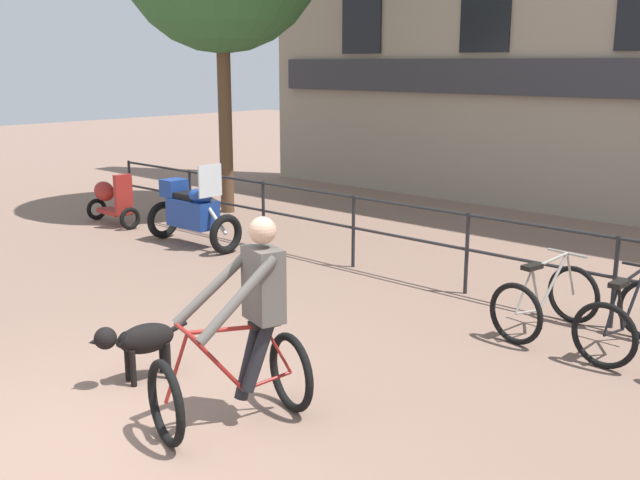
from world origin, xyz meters
TOP-DOWN VIEW (x-y plane):
  - ground_plane at (0.00, 0.00)m, footprint 60.00×60.00m
  - canal_railing at (-0.00, 5.20)m, footprint 15.05×0.05m
  - cyclist_with_bike at (0.58, 0.96)m, footprint 0.96×1.31m
  - dog at (-0.75, 0.83)m, footprint 0.38×0.91m
  - parked_motorcycle at (-4.62, 4.45)m, footprint 1.72×0.64m
  - parked_bicycle_near_lamp at (1.40, 4.54)m, footprint 0.82×1.19m
  - parked_bicycle_mid_left at (2.28, 4.54)m, footprint 0.70×1.13m
  - parked_scooter at (-7.01, 4.46)m, footprint 1.30×0.47m

SIDE VIEW (x-z plane):
  - ground_plane at x=0.00m, z-range 0.00..0.00m
  - parked_bicycle_near_lamp at x=1.40m, z-range -0.07..0.79m
  - parked_bicycle_mid_left at x=2.28m, z-range -0.07..0.79m
  - dog at x=-0.75m, z-range 0.11..0.69m
  - parked_scooter at x=-7.01m, z-range -0.02..0.94m
  - parked_motorcycle at x=-4.62m, z-range -0.11..1.24m
  - canal_railing at x=0.00m, z-range 0.18..1.23m
  - cyclist_with_bike at x=0.58m, z-range -0.09..1.61m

